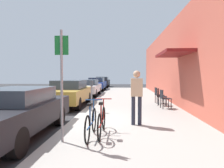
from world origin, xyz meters
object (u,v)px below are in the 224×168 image
Objects in this scene: street_sign at (62,77)px; cafe_chair_2 at (158,94)px; parked_car_0 at (15,111)px; parking_meter at (91,93)px; parked_car_1 at (69,93)px; parked_car_2 at (87,87)px; bicycle_1 at (91,123)px; cafe_chair_0 at (164,98)px; cafe_chair_1 at (161,96)px; parked_car_3 at (97,84)px; bicycle_0 at (102,121)px; pedestrian_standing at (137,93)px; parked_car_4 at (102,82)px.

street_sign is 7.55m from cafe_chair_2.
parked_car_0 is 3.75m from parking_meter.
cafe_chair_2 is (4.81, 0.46, -0.10)m from parked_car_1.
parked_car_2 is 11.69m from bicycle_1.
cafe_chair_0 is 0.92m from cafe_chair_1.
bicycle_0 is at bearing -82.04° from parked_car_3.
street_sign is 6.87m from cafe_chair_1.
street_sign is 2.99× the size of cafe_chair_1.
bicycle_1 is at bearing -115.94° from cafe_chair_1.
pedestrian_standing is (-1.47, -3.25, 0.50)m from cafe_chair_0.
parking_meter is 3.40m from cafe_chair_0.
parked_car_1 reaches higher than cafe_chair_2.
street_sign is 1.52× the size of bicycle_0.
parked_car_0 is 2.37m from bicycle_0.
parked_car_3 is 13.40m from cafe_chair_0.
cafe_chair_1 is (3.31, 5.93, -1.02)m from street_sign.
parked_car_2 is 1.00× the size of parked_car_3.
street_sign is at bearing -85.11° from parked_car_3.
street_sign is 2.99× the size of cafe_chair_0.
parked_car_4 reaches higher than bicycle_0.
parked_car_1 reaches higher than cafe_chair_1.
bicycle_0 is 6.56m from cafe_chair_2.
bicycle_0 is (0.81, -3.47, -0.41)m from parking_meter.
pedestrian_standing reaches higher than parking_meter.
pedestrian_standing reaches higher than parked_car_4.
pedestrian_standing reaches higher than cafe_chair_2.
parked_car_2 is at bearing -90.00° from parked_car_3.
cafe_chair_2 is 5.19m from pedestrian_standing.
parking_meter is 1.52× the size of cafe_chair_2.
parked_car_3 is at bearing 96.59° from parking_meter.
bicycle_1 is (2.12, -5.84, -0.25)m from parked_car_1.
bicycle_1 is 1.93m from pedestrian_standing.
parked_car_2 is 7.07m from cafe_chair_2.
street_sign reaches higher than bicycle_1.
bicycle_0 is at bearing -1.54° from parked_car_0.
parked_car_0 is 2.57× the size of bicycle_0.
parking_meter reaches higher than bicycle_0.
pedestrian_standing is at bearing -109.46° from cafe_chair_1.
parking_meter is 3.59m from bicycle_0.
pedestrian_standing is at bearing 43.72° from street_sign.
parked_car_1 is 11.28m from parked_car_3.
parked_car_0 is 22.72m from parked_car_4.
street_sign is at bearing -144.21° from bicycle_0.
parked_car_4 is 23.47m from street_sign.
cafe_chair_0 is (4.81, -18.40, -0.11)m from parked_car_4.
parked_car_1 is 1.00× the size of parked_car_4.
parking_meter is 0.51× the size of street_sign.
parked_car_4 is 5.06× the size of cafe_chair_0.
parked_car_4 is at bearing 90.00° from parked_car_1.
parked_car_3 is 13.52m from parking_meter.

